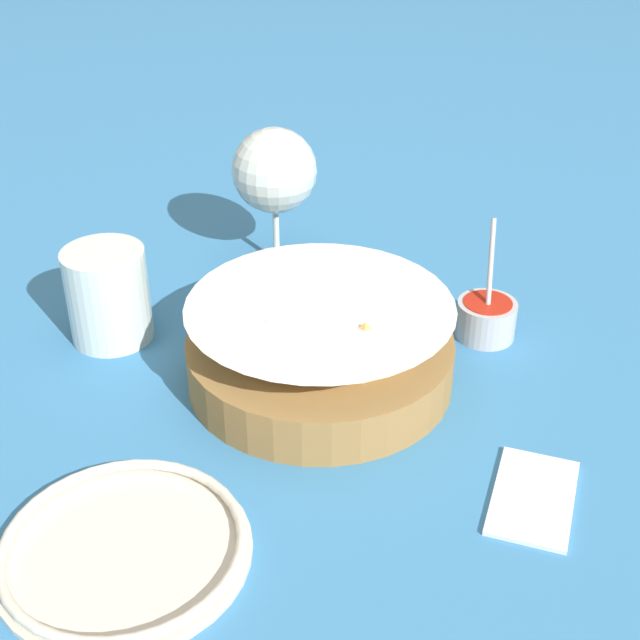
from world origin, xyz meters
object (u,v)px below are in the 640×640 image
object	(u,v)px
beer_mug	(109,297)
side_plate	(124,547)
food_basket	(321,348)
sauce_cup	(486,317)
wine_glass	(274,174)

from	to	relation	value
beer_mug	side_plate	xyz separation A→B (m)	(-0.28, -0.10, -0.04)
food_basket	sauce_cup	bearing A→B (deg)	-58.16
wine_glass	side_plate	bearing A→B (deg)	175.22
food_basket	beer_mug	size ratio (longest dim) A/B	2.07
sauce_cup	wine_glass	distance (m)	0.28
side_plate	food_basket	bearing A→B (deg)	-26.60
side_plate	sauce_cup	bearing A→B (deg)	-39.55
wine_glass	sauce_cup	bearing A→B (deg)	-119.17
sauce_cup	beer_mug	world-z (taller)	sauce_cup
beer_mug	side_plate	size ratio (longest dim) A/B	0.63
food_basket	side_plate	bearing A→B (deg)	153.40
wine_glass	beer_mug	xyz separation A→B (m)	(-0.17, 0.14, -0.06)
beer_mug	side_plate	bearing A→B (deg)	-160.63
food_basket	wine_glass	size ratio (longest dim) A/B	1.53
wine_glass	beer_mug	bearing A→B (deg)	141.50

